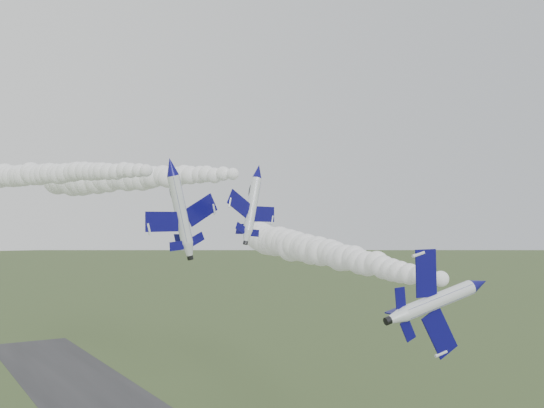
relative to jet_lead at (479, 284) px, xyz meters
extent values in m
cylinder|color=white|center=(-0.03, 0.11, -0.01)|extent=(3.00, 8.83, 1.90)
cone|color=#0D0A62|center=(-0.74, -5.31, -0.01)|extent=(2.17, 2.49, 1.90)
cone|color=white|center=(0.64, 5.33, -0.01)|extent=(2.12, 2.09, 1.90)
cylinder|color=black|center=(0.78, 6.35, -0.01)|extent=(1.03, 0.74, 0.96)
ellipsoid|color=black|center=(0.23, -2.17, 0.14)|extent=(1.64, 3.11, 1.26)
cube|color=#0D0A62|center=(-0.87, 1.05, 2.93)|extent=(1.68, 2.63, 4.62)
cube|color=#0D0A62|center=(0.72, 0.85, -3.04)|extent=(1.68, 2.63, 4.62)
cube|color=#0D0A62|center=(0.10, 4.46, 1.58)|extent=(0.78, 1.21, 2.02)
cube|color=#0D0A62|center=(0.95, 4.35, -1.61)|extent=(0.78, 1.21, 2.02)
cube|color=#0D0A62|center=(1.78, 4.00, 0.34)|extent=(2.42, 1.92, 0.71)
cylinder|color=white|center=(-20.24, 33.92, 14.04)|extent=(3.95, 9.56, 2.04)
cone|color=#0D0A62|center=(-19.00, 28.16, 14.04)|extent=(2.50, 2.82, 2.04)
cone|color=white|center=(-21.43, 39.47, 14.04)|extent=(2.41, 2.38, 2.04)
cylinder|color=black|center=(-21.66, 40.55, 14.04)|extent=(1.15, 0.87, 1.03)
ellipsoid|color=black|center=(-19.89, 31.54, 14.64)|extent=(2.00, 3.42, 1.36)
cube|color=#0D0A62|center=(-23.54, 34.12, 13.03)|extent=(5.44, 3.66, 1.45)
cube|color=#0D0A62|center=(-17.23, 35.48, 14.72)|extent=(5.44, 3.66, 1.45)
cube|color=#0D0A62|center=(-22.90, 38.13, 13.58)|extent=(2.39, 1.65, 0.67)
cube|color=#0D0A62|center=(-19.54, 38.85, 14.49)|extent=(2.39, 1.65, 0.67)
cube|color=#0D0A62|center=(-21.52, 38.15, 15.43)|extent=(1.11, 1.90, 2.40)
cylinder|color=white|center=(-7.76, 32.07, 13.86)|extent=(3.93, 7.83, 1.67)
cone|color=#0D0A62|center=(-6.28, 27.46, 13.86)|extent=(2.20, 2.43, 1.67)
cone|color=white|center=(-9.18, 36.52, 13.86)|extent=(2.09, 2.08, 1.67)
cylinder|color=black|center=(-9.46, 37.39, 13.86)|extent=(0.97, 0.78, 0.85)
ellipsoid|color=black|center=(-7.04, 30.23, 14.36)|extent=(1.86, 2.85, 1.11)
cube|color=#0D0A62|center=(-10.55, 31.95, 14.41)|extent=(4.58, 3.34, 1.17)
cube|color=#0D0A62|center=(-5.49, 33.57, 13.05)|extent=(4.58, 3.34, 1.17)
cube|color=#0D0A62|center=(-10.28, 35.30, 14.23)|extent=(2.02, 1.51, 0.54)
cube|color=#0D0A62|center=(-7.58, 36.17, 13.50)|extent=(2.02, 1.51, 0.54)
cube|color=#0D0A62|center=(-8.58, 35.61, 15.02)|extent=(1.02, 1.58, 1.98)
camera|label=1|loc=(-51.72, -42.10, 5.91)|focal=40.00mm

